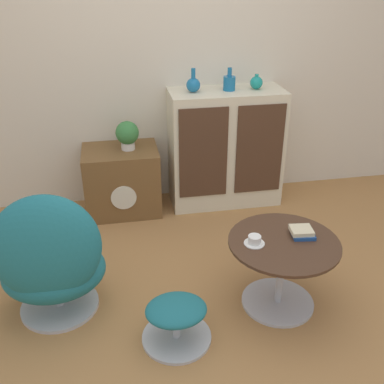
# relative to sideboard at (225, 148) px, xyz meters

# --- Properties ---
(ground_plane) EXTENTS (12.00, 12.00, 0.00)m
(ground_plane) POSITION_rel_sideboard_xyz_m (-0.38, -1.42, -0.49)
(ground_plane) COLOR #A87542
(wall_back) EXTENTS (6.40, 0.06, 2.60)m
(wall_back) POSITION_rel_sideboard_xyz_m (-0.38, 0.24, 0.81)
(wall_back) COLOR beige
(wall_back) RESTS_ON ground_plane
(sideboard) EXTENTS (0.93, 0.42, 0.98)m
(sideboard) POSITION_rel_sideboard_xyz_m (0.00, 0.00, 0.00)
(sideboard) COLOR beige
(sideboard) RESTS_ON ground_plane
(tv_console) EXTENTS (0.61, 0.46, 0.55)m
(tv_console) POSITION_rel_sideboard_xyz_m (-0.88, -0.02, -0.22)
(tv_console) COLOR brown
(tv_console) RESTS_ON ground_plane
(egg_chair) EXTENTS (0.61, 0.56, 0.83)m
(egg_chair) POSITION_rel_sideboard_xyz_m (-1.33, -1.23, -0.11)
(egg_chair) COLOR #B7B7BC
(egg_chair) RESTS_ON ground_plane
(ottoman) EXTENTS (0.39, 0.39, 0.25)m
(ottoman) POSITION_rel_sideboard_xyz_m (-0.67, -1.57, -0.33)
(ottoman) COLOR #B7B7BC
(ottoman) RESTS_ON ground_plane
(coffee_table) EXTENTS (0.65, 0.65, 0.46)m
(coffee_table) POSITION_rel_sideboard_xyz_m (-0.00, -1.39, -0.20)
(coffee_table) COLOR #B7B7BC
(coffee_table) RESTS_ON ground_plane
(vase_leftmost) EXTENTS (0.11, 0.11, 0.18)m
(vase_leftmost) POSITION_rel_sideboard_xyz_m (-0.28, 0.00, 0.55)
(vase_leftmost) COLOR #196699
(vase_leftmost) RESTS_ON sideboard
(vase_inner_left) EXTENTS (0.10, 0.10, 0.18)m
(vase_inner_left) POSITION_rel_sideboard_xyz_m (0.01, 0.00, 0.55)
(vase_inner_left) COLOR #196699
(vase_inner_left) RESTS_ON sideboard
(vase_inner_right) EXTENTS (0.10, 0.10, 0.12)m
(vase_inner_right) POSITION_rel_sideboard_xyz_m (0.24, 0.00, 0.54)
(vase_inner_right) COLOR teal
(vase_inner_right) RESTS_ON sideboard
(potted_plant) EXTENTS (0.19, 0.19, 0.23)m
(potted_plant) POSITION_rel_sideboard_xyz_m (-0.81, -0.02, 0.18)
(potted_plant) COLOR silver
(potted_plant) RESTS_ON tv_console
(teacup) EXTENTS (0.12, 0.12, 0.05)m
(teacup) POSITION_rel_sideboard_xyz_m (-0.18, -1.38, -0.01)
(teacup) COLOR white
(teacup) RESTS_ON coffee_table
(book_stack) EXTENTS (0.15, 0.14, 0.05)m
(book_stack) POSITION_rel_sideboard_xyz_m (0.12, -1.35, -0.01)
(book_stack) COLOR #1E478C
(book_stack) RESTS_ON coffee_table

